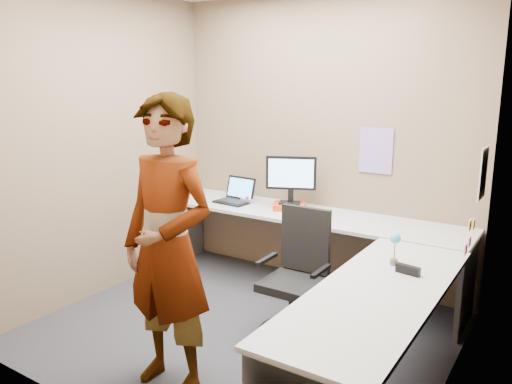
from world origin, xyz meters
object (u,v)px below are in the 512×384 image
Objects in this scene: desk at (316,254)px; office_chair at (296,286)px; monitor at (291,176)px; person at (168,247)px.

office_chair is at bearing -103.15° from desk.
desk is at bearing -70.81° from monitor.
monitor is at bearing 132.80° from desk.
desk is 1.62× the size of person.
person is (-0.39, -1.22, 0.33)m from desk.
office_chair is (0.53, -0.86, -0.66)m from monitor.
monitor is 0.46× the size of office_chair.
monitor is at bearing 97.59° from person.
office_chair is 0.52× the size of person.
desk is 6.79× the size of monitor.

